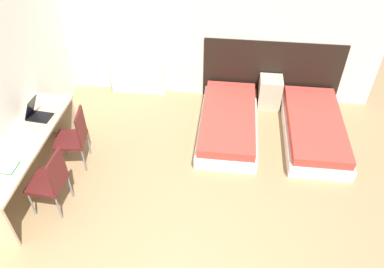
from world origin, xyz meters
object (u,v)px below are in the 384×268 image
(chair_near_laptop, at_px, (74,136))
(laptop, at_px, (37,113))
(nightstand, at_px, (270,92))
(chair_near_notebook, at_px, (51,180))
(bed_near_window, at_px, (228,122))
(bed_near_door, at_px, (314,128))

(chair_near_laptop, bearing_deg, laptop, 163.25)
(nightstand, xyz_separation_m, chair_near_notebook, (-2.88, -2.66, 0.25))
(bed_near_window, height_order, chair_near_notebook, chair_near_notebook)
(bed_near_door, xyz_separation_m, nightstand, (-0.69, 0.79, 0.11))
(bed_near_door, xyz_separation_m, laptop, (-4.08, -0.95, 0.66))
(chair_near_laptop, bearing_deg, bed_near_window, 16.67)
(bed_near_window, relative_size, laptop, 5.62)
(bed_near_window, bearing_deg, chair_near_notebook, -139.49)
(bed_near_door, distance_m, chair_near_laptop, 3.73)
(bed_near_window, bearing_deg, nightstand, 48.90)
(bed_near_door, relative_size, laptop, 5.62)
(chair_near_notebook, bearing_deg, chair_near_laptop, 92.74)
(nightstand, bearing_deg, chair_near_laptop, -147.76)
(bed_near_door, distance_m, laptop, 4.24)
(bed_near_door, bearing_deg, chair_near_laptop, -164.02)
(bed_near_window, distance_m, laptop, 2.93)
(bed_near_door, height_order, nightstand, nightstand)
(bed_near_door, distance_m, chair_near_notebook, 4.04)
(nightstand, xyz_separation_m, laptop, (-3.39, -1.74, 0.55))
(bed_near_window, distance_m, chair_near_laptop, 2.44)
(nightstand, height_order, laptop, laptop)
(chair_near_notebook, relative_size, laptop, 2.70)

